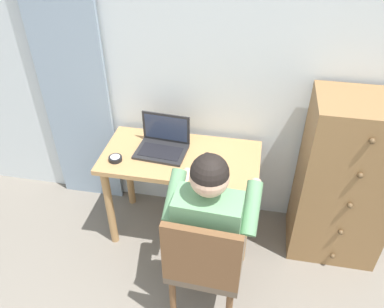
{
  "coord_description": "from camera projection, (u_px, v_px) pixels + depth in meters",
  "views": [
    {
      "loc": [
        0.0,
        -0.18,
        2.31
      ],
      "look_at": [
        -0.37,
        1.76,
        0.82
      ],
      "focal_mm": 36.03,
      "sensor_mm": 36.0,
      "label": 1
    }
  ],
  "objects": [
    {
      "name": "curtain_panel",
      "position": [
        71.0,
        76.0,
        2.73
      ],
      "size": [
        0.52,
        0.03,
        2.21
      ],
      "primitive_type": "cube",
      "color": "#8EA3B7",
      "rests_on": "ground_plane"
    },
    {
      "name": "computer_mouse",
      "position": [
        207.0,
        157.0,
        2.58
      ],
      "size": [
        0.07,
        0.11,
        0.03
      ],
      "primitive_type": "ellipsoid",
      "rotation": [
        0.0,
        0.0,
        0.12
      ],
      "color": "black",
      "rests_on": "desk"
    },
    {
      "name": "desk",
      "position": [
        181.0,
        170.0,
        2.7
      ],
      "size": [
        1.08,
        0.54,
        0.72
      ],
      "color": "tan",
      "rests_on": "ground_plane"
    },
    {
      "name": "desk_clock",
      "position": [
        115.0,
        159.0,
        2.57
      ],
      "size": [
        0.09,
        0.09,
        0.03
      ],
      "color": "black",
      "rests_on": "desk"
    },
    {
      "name": "person_seated",
      "position": [
        211.0,
        217.0,
        2.22
      ],
      "size": [
        0.54,
        0.6,
        1.2
      ],
      "color": "#4C4C4C",
      "rests_on": "ground_plane"
    },
    {
      "name": "dresser",
      "position": [
        345.0,
        181.0,
        2.57
      ],
      "size": [
        0.6,
        0.47,
        1.22
      ],
      "color": "olive",
      "rests_on": "ground_plane"
    },
    {
      "name": "wall_back",
      "position": [
        260.0,
        68.0,
        2.51
      ],
      "size": [
        4.8,
        0.05,
        2.5
      ],
      "primitive_type": "cube",
      "color": "silver",
      "rests_on": "ground_plane"
    },
    {
      "name": "laptop",
      "position": [
        162.0,
        143.0,
        2.65
      ],
      "size": [
        0.36,
        0.27,
        0.24
      ],
      "color": "#232326",
      "rests_on": "desk"
    },
    {
      "name": "chair",
      "position": [
        204.0,
        263.0,
        2.19
      ],
      "size": [
        0.44,
        0.42,
        0.89
      ],
      "color": "brown",
      "rests_on": "ground_plane"
    }
  ]
}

